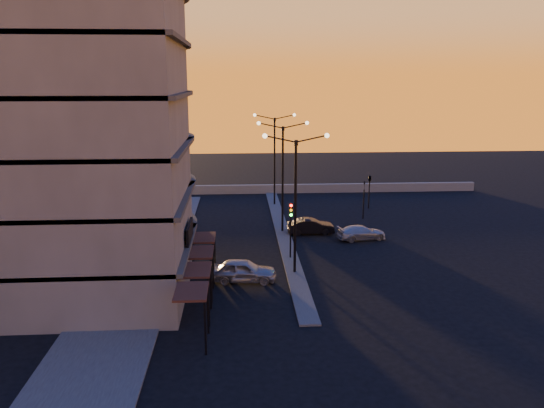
% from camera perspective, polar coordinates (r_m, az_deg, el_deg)
% --- Properties ---
extents(ground, '(120.00, 120.00, 0.00)m').
position_cam_1_polar(ground, '(36.41, 2.45, -7.45)').
color(ground, black).
rests_on(ground, ground).
extents(sidewalk_west, '(5.00, 40.00, 0.12)m').
position_cam_1_polar(sidewalk_west, '(40.53, -13.17, -5.52)').
color(sidewalk_west, '#484845').
rests_on(sidewalk_west, ground).
extents(median, '(1.20, 36.00, 0.12)m').
position_cam_1_polar(median, '(45.84, 1.13, -2.95)').
color(median, '#484845').
rests_on(median, ground).
extents(parapet, '(44.00, 0.50, 1.00)m').
position_cam_1_polar(parapet, '(61.38, 1.75, 1.66)').
color(parapet, slate).
rests_on(parapet, ground).
extents(building, '(14.35, 17.08, 25.00)m').
position_cam_1_polar(building, '(35.41, -20.94, 10.85)').
color(building, '#67625B').
rests_on(building, ground).
extents(streetlamp_near, '(4.32, 0.32, 9.51)m').
position_cam_1_polar(streetlamp_near, '(34.82, 2.54, 1.19)').
color(streetlamp_near, black).
rests_on(streetlamp_near, ground).
extents(streetlamp_mid, '(4.32, 0.32, 9.51)m').
position_cam_1_polar(streetlamp_mid, '(44.60, 1.16, 3.88)').
color(streetlamp_mid, black).
rests_on(streetlamp_mid, ground).
extents(streetlamp_far, '(4.32, 0.32, 9.51)m').
position_cam_1_polar(streetlamp_far, '(54.46, 0.27, 5.61)').
color(streetlamp_far, black).
rests_on(streetlamp_far, ground).
extents(traffic_light_main, '(0.28, 0.44, 4.25)m').
position_cam_1_polar(traffic_light_main, '(38.24, 2.03, -1.87)').
color(traffic_light_main, black).
rests_on(traffic_light_main, ground).
extents(signal_east_a, '(0.13, 0.16, 3.60)m').
position_cam_1_polar(signal_east_a, '(50.46, 9.84, 0.56)').
color(signal_east_a, black).
rests_on(signal_east_a, ground).
extents(signal_east_b, '(0.42, 1.99, 3.60)m').
position_cam_1_polar(signal_east_b, '(54.39, 10.47, 2.71)').
color(signal_east_b, black).
rests_on(signal_east_b, ground).
extents(car_hatchback, '(4.45, 2.13, 1.47)m').
position_cam_1_polar(car_hatchback, '(34.83, -3.11, -7.15)').
color(car_hatchback, '#A0A1A8').
rests_on(car_hatchback, ground).
extents(car_sedan, '(4.02, 1.47, 1.32)m').
position_cam_1_polar(car_sedan, '(45.27, 4.20, -2.41)').
color(car_sedan, black).
rests_on(car_sedan, ground).
extents(car_wagon, '(4.25, 2.29, 1.17)m').
position_cam_1_polar(car_wagon, '(44.22, 9.61, -3.05)').
color(car_wagon, '#B0B4B8').
rests_on(car_wagon, ground).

